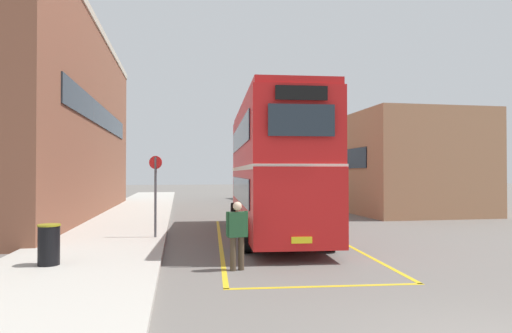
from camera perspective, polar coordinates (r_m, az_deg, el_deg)
The scene contains 10 objects.
ground_plane at distance 19.50m, azimuth 2.09°, elevation -7.59°, with size 135.60×135.60×0.00m, color #66605B.
sidewalk_left at distance 21.58m, azimuth -16.58°, elevation -6.72°, with size 4.00×57.60×0.14m, color #B2ADA3.
brick_building_left at distance 25.34m, azimuth -25.56°, elevation 5.32°, with size 5.56×21.89×9.94m.
depot_building_right at distance 29.90m, azimuth 15.46°, elevation 0.19°, with size 6.69×15.33×5.64m.
double_decker_bus at distance 15.86m, azimuth 2.22°, elevation -0.05°, with size 3.30×10.30×4.75m.
single_deck_bus at distance 35.71m, azimuth 2.31°, elevation -1.89°, with size 3.69×9.81×3.02m.
pedestrian_boarding at distance 10.38m, azimuth -2.48°, elevation -8.41°, with size 0.54×0.31×1.61m.
litter_bin at distance 11.42m, azimuth -25.41°, elevation -9.19°, with size 0.51×0.51×0.95m.
bus_stop_sign at distance 15.05m, azimuth -12.99°, elevation -2.79°, with size 0.43×0.14×2.72m.
bay_marking_yellow at distance 14.19m, azimuth 3.62°, elevation -10.12°, with size 5.02×12.45×0.01m.
Camera 1 is at (-4.08, -4.53, 2.29)m, focal length 30.65 mm.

